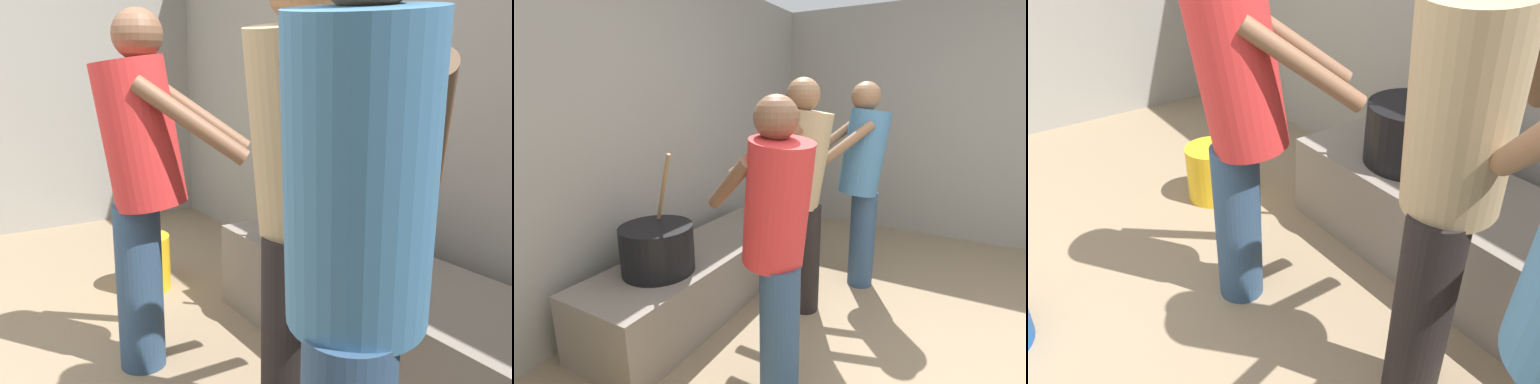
% 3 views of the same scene
% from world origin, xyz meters
% --- Properties ---
extents(block_enclosure_rear, '(5.70, 0.20, 2.48)m').
position_xyz_m(block_enclosure_rear, '(0.00, 2.36, 1.24)').
color(block_enclosure_rear, gray).
rests_on(block_enclosure_rear, ground_plane).
extents(hearth_ledge, '(1.93, 0.60, 0.45)m').
position_xyz_m(hearth_ledge, '(0.30, 1.84, 0.22)').
color(hearth_ledge, slate).
rests_on(hearth_ledge, ground_plane).
extents(cooking_pot_main, '(0.45, 0.45, 0.75)m').
position_xyz_m(cooking_pot_main, '(-0.13, 1.84, 0.60)').
color(cooking_pot_main, black).
rests_on(cooking_pot_main, hearth_ledge).
extents(cook_in_tan_shirt, '(0.55, 0.75, 1.64)m').
position_xyz_m(cook_in_tan_shirt, '(0.58, 1.18, 0.94)').
color(cook_in_tan_shirt, black).
rests_on(cook_in_tan_shirt, ground_plane).
extents(cook_in_red_shirt, '(0.60, 0.72, 1.53)m').
position_xyz_m(cook_in_red_shirt, '(-0.23, 0.95, 0.87)').
color(cook_in_red_shirt, navy).
rests_on(cook_in_red_shirt, ground_plane).
extents(cook_in_blue_shirt, '(0.69, 0.71, 1.63)m').
position_xyz_m(cook_in_blue_shirt, '(1.13, 0.92, 0.93)').
color(cook_in_blue_shirt, navy).
rests_on(cook_in_blue_shirt, ground_plane).
extents(bucket_yellow_plastic, '(0.31, 0.31, 0.33)m').
position_xyz_m(bucket_yellow_plastic, '(-1.06, 1.23, 0.16)').
color(bucket_yellow_plastic, gold).
rests_on(bucket_yellow_plastic, ground_plane).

